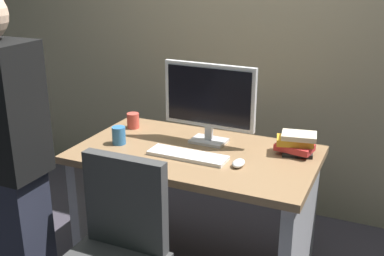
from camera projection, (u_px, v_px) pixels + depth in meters
desk at (196, 191)px, 2.67m from camera, size 1.31×0.76×0.75m
person_at_desk at (3, 172)px, 2.12m from camera, size 0.40×0.24×1.64m
monitor at (209, 99)px, 2.63m from camera, size 0.54×0.15×0.46m
keyboard at (188, 155)px, 2.51m from camera, size 0.43×0.14×0.02m
mouse at (239, 163)px, 2.39m from camera, size 0.06×0.10×0.03m
cup_near_keyboard at (119, 135)px, 2.68m from camera, size 0.08×0.08×0.10m
cup_by_monitor at (133, 121)px, 2.93m from camera, size 0.08×0.08×0.09m
book_stack at (296, 144)px, 2.53m from camera, size 0.23×0.16×0.12m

